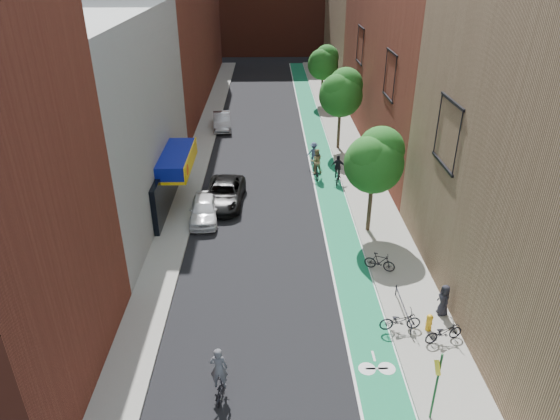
{
  "coord_description": "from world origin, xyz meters",
  "views": [
    {
      "loc": [
        -0.27,
        -15.73,
        14.99
      ],
      "look_at": [
        0.36,
        10.06,
        1.5
      ],
      "focal_mm": 32.0,
      "sensor_mm": 36.0,
      "label": 1
    }
  ],
  "objects": [
    {
      "name": "cyclist_lane_far",
      "position": [
        3.2,
        20.09,
        0.88
      ],
      "size": [
        1.14,
        1.79,
        2.01
      ],
      "rotation": [
        0.0,
        0.0,
        3.27
      ],
      "color": "black",
      "rests_on": "ground"
    },
    {
      "name": "sign_pole",
      "position": [
        5.38,
        -3.5,
        1.84
      ],
      "size": [
        0.13,
        0.71,
        3.0
      ],
      "color": "#194C26",
      "rests_on": "sidewalk_right"
    },
    {
      "name": "parked_car_black",
      "position": [
        -3.23,
        13.96,
        0.74
      ],
      "size": [
        2.76,
        5.44,
        1.47
      ],
      "primitive_type": "imported",
      "rotation": [
        0.0,
        0.0,
        -0.06
      ],
      "color": "black",
      "rests_on": "ground"
    },
    {
      "name": "bike_lane",
      "position": [
        4.0,
        26.0,
        0.01
      ],
      "size": [
        2.0,
        68.0,
        0.01
      ],
      "primitive_type": "cube",
      "color": "#136D42",
      "rests_on": "ground"
    },
    {
      "name": "cyclist_lead",
      "position": [
        -2.2,
        -2.12,
        0.8
      ],
      "size": [
        0.69,
        1.54,
        2.19
      ],
      "rotation": [
        0.0,
        0.0,
        3.09
      ],
      "color": "black",
      "rests_on": "ground"
    },
    {
      "name": "cyclist_lane_near",
      "position": [
        3.2,
        18.06,
        0.96
      ],
      "size": [
        1.0,
        1.82,
        2.24
      ],
      "rotation": [
        0.0,
        0.0,
        3.26
      ],
      "color": "black",
      "rests_on": "ground"
    },
    {
      "name": "fire_hydrant",
      "position": [
        6.66,
        1.11,
        0.59
      ],
      "size": [
        0.29,
        0.29,
        0.82
      ],
      "color": "gold",
      "rests_on": "sidewalk_right"
    },
    {
      "name": "pedestrian",
      "position": [
        7.6,
        2.19,
        0.92
      ],
      "size": [
        0.59,
        0.82,
        1.54
      ],
      "primitive_type": "imported",
      "rotation": [
        0.0,
        0.0,
        -1.43
      ],
      "color": "black",
      "rests_on": "sidewalk_right"
    },
    {
      "name": "building_right_far_tan",
      "position": [
        12.0,
        50.0,
        9.0
      ],
      "size": [
        8.0,
        20.0,
        18.0
      ],
      "primitive_type": "cube",
      "color": "#8C6B4C",
      "rests_on": "ground"
    },
    {
      "name": "parked_bike_far",
      "position": [
        7.07,
        0.41,
        0.61
      ],
      "size": [
        1.86,
        1.08,
        0.93
      ],
      "primitive_type": "imported",
      "rotation": [
        0.0,
        0.0,
        1.85
      ],
      "color": "black",
      "rests_on": "sidewalk_right"
    },
    {
      "name": "parked_bike_mid",
      "position": [
        5.44,
        5.79,
        0.64
      ],
      "size": [
        1.67,
        1.08,
        0.97
      ],
      "primitive_type": "imported",
      "rotation": [
        0.0,
        0.0,
        1.15
      ],
      "color": "black",
      "rests_on": "sidewalk_right"
    },
    {
      "name": "ground",
      "position": [
        0.0,
        0.0,
        0.0
      ],
      "size": [
        160.0,
        160.0,
        0.0
      ],
      "primitive_type": "plane",
      "color": "black",
      "rests_on": "ground"
    },
    {
      "name": "parked_bike_near",
      "position": [
        5.4,
        1.18,
        0.63
      ],
      "size": [
        1.86,
        0.73,
        0.96
      ],
      "primitive_type": "imported",
      "rotation": [
        0.0,
        0.0,
        1.62
      ],
      "color": "black",
      "rests_on": "sidewalk_right"
    },
    {
      "name": "sidewalk_right",
      "position": [
        6.5,
        26.0,
        0.07
      ],
      "size": [
        3.0,
        68.0,
        0.15
      ],
      "primitive_type": "cube",
      "color": "gray",
      "rests_on": "ground"
    },
    {
      "name": "building_left_white",
      "position": [
        -11.0,
        14.0,
        6.0
      ],
      "size": [
        8.0,
        20.0,
        12.0
      ],
      "primitive_type": "cube",
      "color": "silver",
      "rests_on": "ground"
    },
    {
      "name": "parked_car_white",
      "position": [
        -4.31,
        11.79,
        0.72
      ],
      "size": [
        1.9,
        4.28,
        1.43
      ],
      "primitive_type": "imported",
      "rotation": [
        0.0,
        0.0,
        0.05
      ],
      "color": "white",
      "rests_on": "ground"
    },
    {
      "name": "sidewalk_left",
      "position": [
        -6.0,
        26.0,
        0.07
      ],
      "size": [
        2.0,
        68.0,
        0.15
      ],
      "primitive_type": "cube",
      "color": "gray",
      "rests_on": "ground"
    },
    {
      "name": "parked_car_silver",
      "position": [
        -4.6,
        29.64,
        0.74
      ],
      "size": [
        2.0,
        4.65,
        1.49
      ],
      "primitive_type": "imported",
      "rotation": [
        0.0,
        0.0,
        0.1
      ],
      "color": "#919499",
      "rests_on": "ground"
    },
    {
      "name": "tree_far",
      "position": [
        5.65,
        38.02,
        4.5
      ],
      "size": [
        3.3,
        3.25,
        6.21
      ],
      "color": "#332619",
      "rests_on": "ground"
    },
    {
      "name": "cyclist_lane_mid",
      "position": [
        4.7,
        17.14,
        0.78
      ],
      "size": [
        1.08,
        1.85,
        2.07
      ],
      "rotation": [
        0.0,
        0.0,
        2.92
      ],
      "color": "black",
      "rests_on": "ground"
    },
    {
      "name": "tree_near",
      "position": [
        5.65,
        10.02,
        4.66
      ],
      "size": [
        3.4,
        3.36,
        6.42
      ],
      "color": "#332619",
      "rests_on": "ground"
    },
    {
      "name": "tree_mid",
      "position": [
        5.65,
        24.02,
        4.89
      ],
      "size": [
        3.55,
        3.53,
        6.74
      ],
      "color": "#332619",
      "rests_on": "ground"
    },
    {
      "name": "building_right_mid_red",
      "position": [
        12.0,
        26.0,
        11.0
      ],
      "size": [
        8.0,
        28.0,
        22.0
      ],
      "primitive_type": "cube",
      "color": "maroon",
      "rests_on": "ground"
    }
  ]
}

